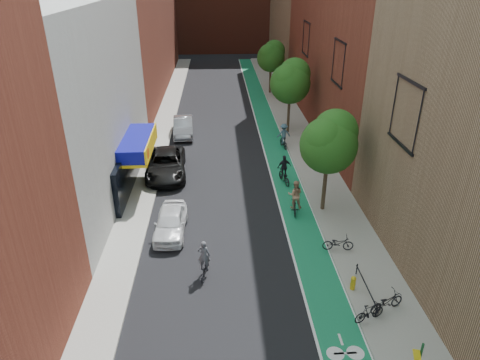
{
  "coord_description": "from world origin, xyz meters",
  "views": [
    {
      "loc": [
        -0.78,
        -12.75,
        13.53
      ],
      "look_at": [
        0.55,
        11.55,
        1.5
      ],
      "focal_mm": 32.0,
      "sensor_mm": 36.0,
      "label": 1
    }
  ],
  "objects": [
    {
      "name": "cyclist_lane_mid",
      "position": [
        3.77,
        14.02,
        0.74
      ],
      "size": [
        1.05,
        1.97,
        2.03
      ],
      "rotation": [
        0.0,
        0.0,
        3.37
      ],
      "color": "black",
      "rests_on": "ground"
    },
    {
      "name": "cyclist_lane_far",
      "position": [
        4.7,
        20.61,
        0.93
      ],
      "size": [
        1.21,
        1.74,
        2.07
      ],
      "rotation": [
        0.0,
        0.0,
        3.33
      ],
      "color": "black",
      "rests_on": "ground"
    },
    {
      "name": "tree_near",
      "position": [
        5.65,
        10.02,
        4.66
      ],
      "size": [
        3.4,
        3.36,
        6.42
      ],
      "color": "#332619",
      "rests_on": "ground"
    },
    {
      "name": "building_left_white",
      "position": [
        -11.0,
        14.0,
        6.0
      ],
      "size": [
        8.0,
        20.0,
        12.0
      ],
      "primitive_type": "cube",
      "color": "silver",
      "rests_on": "ground"
    },
    {
      "name": "cyclist_lane_near",
      "position": [
        3.8,
        9.83,
        0.99
      ],
      "size": [
        0.95,
        1.52,
        2.18
      ],
      "rotation": [
        0.0,
        0.0,
        3.04
      ],
      "color": "black",
      "rests_on": "ground"
    },
    {
      "name": "sidewalk_left",
      "position": [
        -6.0,
        26.0,
        0.07
      ],
      "size": [
        2.0,
        68.0,
        0.15
      ],
      "primitive_type": "cube",
      "color": "gray",
      "rests_on": "ground"
    },
    {
      "name": "parked_car_black",
      "position": [
        -4.6,
        15.77,
        0.83
      ],
      "size": [
        3.16,
        6.17,
        1.67
      ],
      "primitive_type": "imported",
      "rotation": [
        0.0,
        0.0,
        0.07
      ],
      "color": "black",
      "rests_on": "ground"
    },
    {
      "name": "parked_bike_mid",
      "position": [
        5.4,
        0.56,
        0.59
      ],
      "size": [
        1.52,
        0.88,
        0.88
      ],
      "primitive_type": "imported",
      "rotation": [
        0.0,
        0.0,
        1.91
      ],
      "color": "black",
      "rests_on": "sidewalk_right"
    },
    {
      "name": "tree_far",
      "position": [
        5.65,
        38.02,
        4.5
      ],
      "size": [
        3.3,
        3.25,
        6.21
      ],
      "color": "#332619",
      "rests_on": "ground"
    },
    {
      "name": "parked_car_white",
      "position": [
        -3.58,
        8.02,
        0.71
      ],
      "size": [
        1.8,
        4.24,
        1.43
      ],
      "primitive_type": "imported",
      "rotation": [
        0.0,
        0.0,
        -0.03
      ],
      "color": "white",
      "rests_on": "ground"
    },
    {
      "name": "tree_mid",
      "position": [
        5.65,
        24.02,
        4.89
      ],
      "size": [
        3.55,
        3.53,
        6.74
      ],
      "color": "#332619",
      "rests_on": "ground"
    },
    {
      "name": "cyclist_lead",
      "position": [
        -1.6,
        4.06,
        0.68
      ],
      "size": [
        0.78,
        1.62,
        1.98
      ],
      "rotation": [
        0.0,
        0.0,
        2.98
      ],
      "color": "black",
      "rests_on": "ground"
    },
    {
      "name": "bike_lane",
      "position": [
        4.0,
        26.0,
        0.01
      ],
      "size": [
        2.0,
        68.0,
        0.01
      ],
      "primitive_type": "cube",
      "color": "#147241",
      "rests_on": "ground"
    },
    {
      "name": "parked_bike_far",
      "position": [
        5.4,
        5.63,
        0.58
      ],
      "size": [
        1.68,
        0.71,
        0.86
      ],
      "primitive_type": "imported",
      "rotation": [
        0.0,
        0.0,
        1.48
      ],
      "color": "black",
      "rests_on": "sidewalk_right"
    },
    {
      "name": "building_right_far_tan",
      "position": [
        12.0,
        50.0,
        9.0
      ],
      "size": [
        8.0,
        20.0,
        18.0
      ],
      "primitive_type": "cube",
      "color": "#8C6B4C",
      "rests_on": "ground"
    },
    {
      "name": "ground",
      "position": [
        0.0,
        0.0,
        0.0
      ],
      "size": [
        160.0,
        160.0,
        0.0
      ],
      "primitive_type": "plane",
      "color": "black",
      "rests_on": "ground"
    },
    {
      "name": "parked_bike_near",
      "position": [
        6.34,
        1.12,
        0.6
      ],
      "size": [
        1.82,
        1.19,
        0.91
      ],
      "primitive_type": "imported",
      "rotation": [
        0.0,
        0.0,
        1.94
      ],
      "color": "black",
      "rests_on": "sidewalk_right"
    },
    {
      "name": "sidewalk_right",
      "position": [
        6.5,
        26.0,
        0.07
      ],
      "size": [
        3.0,
        68.0,
        0.15
      ],
      "primitive_type": "cube",
      "color": "gray",
      "rests_on": "ground"
    },
    {
      "name": "building_right_mid_red",
      "position": [
        12.0,
        26.0,
        11.0
      ],
      "size": [
        8.0,
        28.0,
        22.0
      ],
      "primitive_type": "cube",
      "color": "maroon",
      "rests_on": "ground"
    },
    {
      "name": "fire_hydrant",
      "position": [
        5.3,
        2.55,
        0.53
      ],
      "size": [
        0.25,
        0.25,
        0.71
      ],
      "color": "gold",
      "rests_on": "sidewalk_right"
    },
    {
      "name": "parked_car_silver",
      "position": [
        -3.89,
        24.12,
        0.8
      ],
      "size": [
        1.96,
        4.93,
        1.6
      ],
      "primitive_type": "imported",
      "rotation": [
        0.0,
        0.0,
        0.06
      ],
      "color": "gray",
      "rests_on": "ground"
    }
  ]
}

